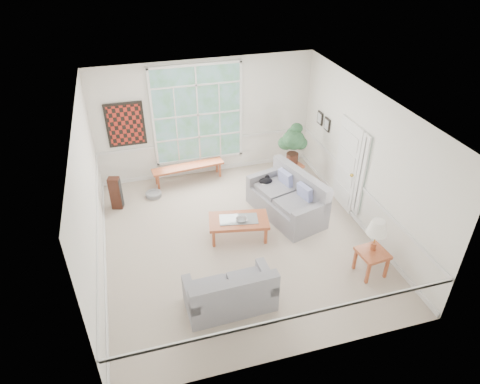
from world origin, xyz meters
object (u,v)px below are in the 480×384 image
(loveseat_right, at_px, (286,196))
(loveseat_front, at_px, (230,288))
(coffee_table, at_px, (239,228))
(side_table, at_px, (371,262))
(end_table, at_px, (290,173))

(loveseat_right, distance_m, loveseat_front, 2.98)
(loveseat_front, bearing_deg, coffee_table, 67.80)
(loveseat_right, relative_size, coffee_table, 1.51)
(side_table, bearing_deg, coffee_table, 140.68)
(loveseat_front, relative_size, coffee_table, 1.23)
(loveseat_front, height_order, side_table, loveseat_front)
(loveseat_front, bearing_deg, loveseat_right, 48.11)
(loveseat_right, bearing_deg, coffee_table, -174.26)
(loveseat_right, relative_size, end_table, 3.62)
(loveseat_right, bearing_deg, end_table, 49.18)
(coffee_table, bearing_deg, loveseat_front, -99.68)
(loveseat_right, height_order, end_table, loveseat_right)
(loveseat_front, distance_m, end_table, 4.39)
(loveseat_right, distance_m, coffee_table, 1.38)
(loveseat_front, bearing_deg, side_table, -0.90)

